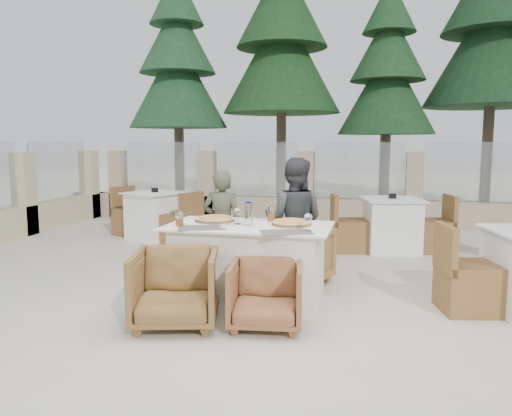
% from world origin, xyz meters
% --- Properties ---
extents(ground, '(80.00, 80.00, 0.00)m').
position_xyz_m(ground, '(0.00, 0.00, 0.00)').
color(ground, beige).
rests_on(ground, ground).
extents(sand_patch, '(30.00, 16.00, 0.01)m').
position_xyz_m(sand_patch, '(0.00, 14.00, 0.01)').
color(sand_patch, '#F7F0CA').
rests_on(sand_patch, ground).
extents(perimeter_wall_far, '(10.00, 0.34, 1.60)m').
position_xyz_m(perimeter_wall_far, '(0.00, 4.80, 0.80)').
color(perimeter_wall_far, tan).
rests_on(perimeter_wall_far, ground).
extents(pine_far_left, '(2.42, 2.42, 5.50)m').
position_xyz_m(pine_far_left, '(-3.50, 7.00, 2.75)').
color(pine_far_left, '#204C28').
rests_on(pine_far_left, ground).
extents(pine_mid_left, '(2.86, 2.86, 6.50)m').
position_xyz_m(pine_mid_left, '(-1.00, 7.50, 3.25)').
color(pine_mid_left, '#1C421D').
rests_on(pine_mid_left, ground).
extents(pine_centre, '(2.20, 2.20, 5.00)m').
position_xyz_m(pine_centre, '(1.50, 7.20, 2.50)').
color(pine_centre, '#1C4321').
rests_on(pine_centre, ground).
extents(pine_mid_right, '(2.99, 2.99, 6.80)m').
position_xyz_m(pine_mid_right, '(3.80, 7.80, 3.40)').
color(pine_mid_right, '#17391D').
rests_on(pine_mid_right, ground).
extents(dining_table, '(1.60, 0.90, 0.77)m').
position_xyz_m(dining_table, '(0.12, -0.11, 0.39)').
color(dining_table, white).
rests_on(dining_table, ground).
extents(placemat_near_left, '(0.53, 0.44, 0.00)m').
position_xyz_m(placemat_near_left, '(-0.27, -0.36, 0.77)').
color(placemat_near_left, '#59554C').
rests_on(placemat_near_left, dining_table).
extents(placemat_near_right, '(0.53, 0.46, 0.00)m').
position_xyz_m(placemat_near_right, '(0.54, -0.41, 0.77)').
color(placemat_near_right, '#605952').
rests_on(placemat_near_right, dining_table).
extents(pizza_left, '(0.53, 0.53, 0.05)m').
position_xyz_m(pizza_left, '(-0.28, 0.03, 0.80)').
color(pizza_left, orange).
rests_on(pizza_left, dining_table).
extents(pizza_right, '(0.49, 0.49, 0.05)m').
position_xyz_m(pizza_right, '(0.52, -0.01, 0.80)').
color(pizza_right, '#F45721').
rests_on(pizza_right, dining_table).
extents(water_bottle, '(0.09, 0.09, 0.26)m').
position_xyz_m(water_bottle, '(0.12, -0.11, 0.90)').
color(water_bottle, '#ACC3E2').
rests_on(water_bottle, dining_table).
extents(wine_glass_centre, '(0.08, 0.08, 0.18)m').
position_xyz_m(wine_glass_centre, '(-0.01, -0.08, 0.86)').
color(wine_glass_centre, silver).
rests_on(wine_glass_centre, dining_table).
extents(wine_glass_corner, '(0.10, 0.10, 0.18)m').
position_xyz_m(wine_glass_corner, '(0.73, -0.30, 0.86)').
color(wine_glass_corner, silver).
rests_on(wine_glass_corner, dining_table).
extents(beer_glass_left, '(0.08, 0.08, 0.15)m').
position_xyz_m(beer_glass_left, '(-0.52, -0.33, 0.84)').
color(beer_glass_left, '#C5761B').
rests_on(beer_glass_left, dining_table).
extents(beer_glass_right, '(0.10, 0.10, 0.16)m').
position_xyz_m(beer_glass_right, '(0.28, 0.19, 0.85)').
color(beer_glass_right, '#C4701B').
rests_on(beer_glass_right, dining_table).
extents(olive_dish, '(0.14, 0.14, 0.04)m').
position_xyz_m(olive_dish, '(-0.05, -0.29, 0.79)').
color(olive_dish, silver).
rests_on(olive_dish, dining_table).
extents(armchair_far_left, '(0.82, 0.83, 0.60)m').
position_xyz_m(armchair_far_left, '(-0.37, 0.86, 0.30)').
color(armchair_far_left, '#9C6338').
rests_on(armchair_far_left, ground).
extents(armchair_far_right, '(0.90, 0.92, 0.64)m').
position_xyz_m(armchair_far_right, '(0.46, 0.61, 0.32)').
color(armchair_far_right, olive).
rests_on(armchair_far_right, ground).
extents(armchair_near_left, '(0.87, 0.89, 0.66)m').
position_xyz_m(armchair_near_left, '(-0.34, -0.88, 0.33)').
color(armchair_near_left, brown).
rests_on(armchair_near_left, ground).
extents(armchair_near_right, '(0.69, 0.71, 0.57)m').
position_xyz_m(armchair_near_right, '(0.43, -0.74, 0.29)').
color(armchair_near_right, brown).
rests_on(armchair_near_right, ground).
extents(diner_left, '(0.48, 0.34, 1.27)m').
position_xyz_m(diner_left, '(-0.39, 0.63, 0.63)').
color(diner_left, '#474A36').
rests_on(diner_left, ground).
extents(diner_right, '(0.71, 0.56, 1.41)m').
position_xyz_m(diner_right, '(0.44, 0.66, 0.70)').
color(diner_right, '#3A3D3F').
rests_on(diner_right, ground).
extents(bg_table_a, '(1.83, 1.42, 0.77)m').
position_xyz_m(bg_table_a, '(-2.16, 2.66, 0.39)').
color(bg_table_a, white).
rests_on(bg_table_a, ground).
extents(bg_table_b, '(1.78, 1.15, 0.77)m').
position_xyz_m(bg_table_b, '(1.55, 2.61, 0.39)').
color(bg_table_b, white).
rests_on(bg_table_b, ground).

